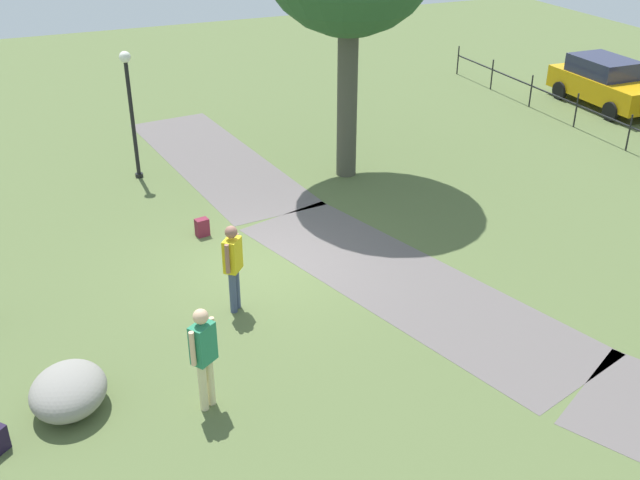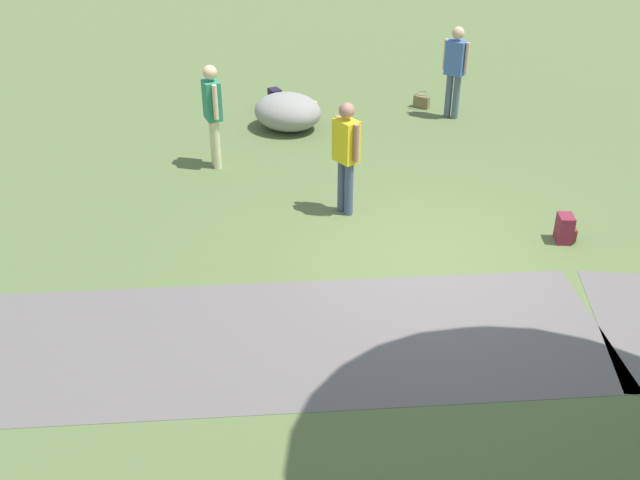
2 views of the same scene
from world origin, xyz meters
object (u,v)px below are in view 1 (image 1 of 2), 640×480
at_px(parked_wagon_silver, 605,82).
at_px(man_near_boulder, 204,352).
at_px(passerby_on_path, 233,262).
at_px(spare_backpack_on_lawn, 202,227).
at_px(lamp_post, 130,101).
at_px(lawn_boulder, 68,391).

bearing_deg(parked_wagon_silver, man_near_boulder, -59.22).
distance_m(passerby_on_path, spare_backpack_on_lawn, 3.25).
xyz_separation_m(spare_backpack_on_lawn, parked_wagon_silver, (-3.94, 14.57, 0.61)).
height_order(passerby_on_path, parked_wagon_silver, passerby_on_path).
bearing_deg(spare_backpack_on_lawn, man_near_boulder, -14.19).
distance_m(lamp_post, parked_wagon_silver, 15.26).
bearing_deg(lawn_boulder, man_near_boulder, 68.54).
xyz_separation_m(passerby_on_path, parked_wagon_silver, (-7.08, 14.78, -0.19)).
bearing_deg(man_near_boulder, spare_backpack_on_lawn, 165.81).
height_order(lamp_post, spare_backpack_on_lawn, lamp_post).
relative_size(man_near_boulder, parked_wagon_silver, 0.44).
xyz_separation_m(lawn_boulder, parked_wagon_silver, (-8.76, 17.90, 0.47)).
bearing_deg(parked_wagon_silver, passerby_on_path, -64.40).
height_order(lawn_boulder, man_near_boulder, man_near_boulder).
relative_size(lawn_boulder, spare_backpack_on_lawn, 3.99).
xyz_separation_m(lawn_boulder, spare_backpack_on_lawn, (-4.82, 3.34, -0.14)).
distance_m(man_near_boulder, parked_wagon_silver, 18.59).
distance_m(lamp_post, man_near_boulder, 9.52).
bearing_deg(lawn_boulder, spare_backpack_on_lawn, 145.30).
bearing_deg(passerby_on_path, parked_wagon_silver, 115.60).
bearing_deg(lamp_post, lawn_boulder, -17.25).
relative_size(lawn_boulder, passerby_on_path, 0.93).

